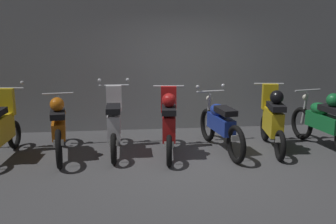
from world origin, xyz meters
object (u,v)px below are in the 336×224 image
(motorbike_slot_4, at_px, (169,124))
(motorbike_slot_3, at_px, (114,124))
(motorbike_slot_1, at_px, (1,129))
(motorbike_slot_5, at_px, (220,125))
(motorbike_slot_6, at_px, (273,120))
(motorbike_slot_2, at_px, (59,127))
(motorbike_slot_7, at_px, (324,121))

(motorbike_slot_4, bearing_deg, motorbike_slot_3, 167.44)
(motorbike_slot_1, xyz_separation_m, motorbike_slot_5, (3.83, 0.01, -0.04))
(motorbike_slot_5, distance_m, motorbike_slot_6, 0.97)
(motorbike_slot_1, distance_m, motorbike_slot_3, 1.92)
(motorbike_slot_4, relative_size, motorbike_slot_5, 0.87)
(motorbike_slot_1, xyz_separation_m, motorbike_slot_4, (2.88, -0.10, 0.04))
(motorbike_slot_6, bearing_deg, motorbike_slot_1, 179.68)
(motorbike_slot_3, xyz_separation_m, motorbike_slot_4, (0.96, -0.21, 0.04))
(motorbike_slot_2, distance_m, motorbike_slot_5, 2.88)
(motorbike_slot_2, xyz_separation_m, motorbike_slot_6, (3.84, -0.08, 0.04))
(motorbike_slot_1, relative_size, motorbike_slot_4, 1.00)
(motorbike_slot_3, distance_m, motorbike_slot_6, 2.88)
(motorbike_slot_1, bearing_deg, motorbike_slot_6, -0.32)
(motorbike_slot_5, distance_m, motorbike_slot_7, 1.92)
(motorbike_slot_5, xyz_separation_m, motorbike_slot_7, (1.92, -0.09, 0.03))
(motorbike_slot_5, height_order, motorbike_slot_6, motorbike_slot_6)
(motorbike_slot_3, distance_m, motorbike_slot_7, 3.84)
(motorbike_slot_3, xyz_separation_m, motorbike_slot_5, (1.91, -0.11, -0.04))
(motorbike_slot_4, xyz_separation_m, motorbike_slot_6, (1.92, 0.07, 0.00))
(motorbike_slot_2, distance_m, motorbike_slot_6, 3.84)
(motorbike_slot_1, relative_size, motorbike_slot_6, 1.00)
(motorbike_slot_3, bearing_deg, motorbike_slot_1, -176.49)
(motorbike_slot_2, height_order, motorbike_slot_7, same)
(motorbike_slot_3, bearing_deg, motorbike_slot_4, -12.56)
(motorbike_slot_1, xyz_separation_m, motorbike_slot_2, (0.95, 0.05, -0.00))
(motorbike_slot_2, bearing_deg, motorbike_slot_6, -1.19)
(motorbike_slot_1, height_order, motorbike_slot_3, same)
(motorbike_slot_4, height_order, motorbike_slot_6, same)
(motorbike_slot_2, relative_size, motorbike_slot_3, 1.16)
(motorbike_slot_3, relative_size, motorbike_slot_5, 0.87)
(motorbike_slot_1, relative_size, motorbike_slot_7, 0.87)
(motorbike_slot_3, relative_size, motorbike_slot_6, 1.00)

